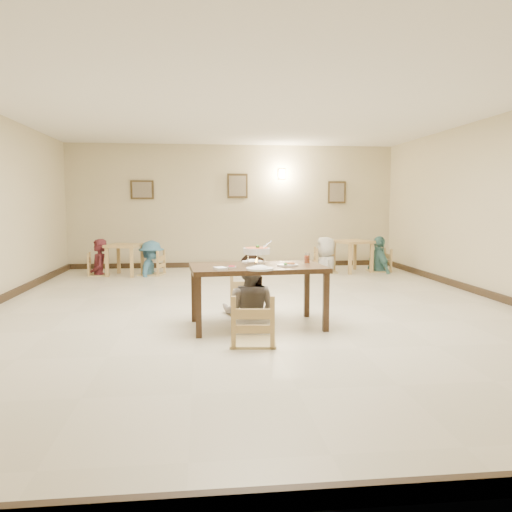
{
  "coord_description": "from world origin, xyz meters",
  "views": [
    {
      "loc": [
        -0.79,
        -7.35,
        1.57
      ],
      "look_at": [
        -0.05,
        -0.59,
        0.85
      ],
      "focal_mm": 35.0,
      "sensor_mm": 36.0,
      "label": 1
    }
  ],
  "objects": [
    {
      "name": "chair_far",
      "position": [
        -0.16,
        -0.3,
        0.51
      ],
      "size": [
        0.48,
        0.48,
        1.03
      ],
      "rotation": [
        0.0,
        0.0,
        -0.01
      ],
      "color": "tan",
      "rests_on": "floor"
    },
    {
      "name": "rice_plate_near",
      "position": [
        -0.11,
        -1.53,
        0.8
      ],
      "size": [
        0.32,
        0.32,
        0.07
      ],
      "color": "white",
      "rests_on": "main_table"
    },
    {
      "name": "bg_chair_lr",
      "position": [
        -1.9,
        3.75,
        0.52
      ],
      "size": [
        0.49,
        0.49,
        1.04
      ],
      "rotation": [
        0.0,
        0.0,
        -1.86
      ],
      "color": "tan",
      "rests_on": "floor"
    },
    {
      "name": "bg_chair_rr",
      "position": [
        3.29,
        3.74,
        0.5
      ],
      "size": [
        0.47,
        0.47,
        1.0
      ],
      "rotation": [
        0.0,
        0.0,
        -1.53
      ],
      "color": "tan",
      "rests_on": "floor"
    },
    {
      "name": "bg_diner_a",
      "position": [
        -3.04,
        3.79,
        0.8
      ],
      "size": [
        0.53,
        0.67,
        1.6
      ],
      "primitive_type": "imported",
      "rotation": [
        0.0,
        0.0,
        4.99
      ],
      "color": "#521C24",
      "rests_on": "floor"
    },
    {
      "name": "picture_a",
      "position": [
        -2.2,
        4.96,
        1.9
      ],
      "size": [
        0.55,
        0.04,
        0.45
      ],
      "color": "#3D2E18",
      "rests_on": "wall_back"
    },
    {
      "name": "wall_front",
      "position": [
        0.0,
        -5.0,
        1.5
      ],
      "size": [
        10.0,
        0.0,
        10.0
      ],
      "primitive_type": "plane",
      "rotation": [
        -1.57,
        0.0,
        0.0
      ],
      "color": "beige",
      "rests_on": "floor"
    },
    {
      "name": "picture_c",
      "position": [
        2.6,
        4.96,
        1.85
      ],
      "size": [
        0.45,
        0.04,
        0.55
      ],
      "color": "#3D2E18",
      "rests_on": "wall_back"
    },
    {
      "name": "bg_table_left",
      "position": [
        -2.47,
        3.74,
        0.55
      ],
      "size": [
        0.85,
        0.85,
        0.69
      ],
      "rotation": [
        0.0,
        0.0,
        -0.28
      ],
      "color": "tan",
      "rests_on": "floor"
    },
    {
      "name": "baseboard_back",
      "position": [
        0.0,
        4.97,
        0.06
      ],
      "size": [
        8.0,
        0.06,
        0.12
      ],
      "primitive_type": "cube",
      "color": "#322416",
      "rests_on": "floor"
    },
    {
      "name": "chair_near",
      "position": [
        -0.23,
        -1.89,
        0.54
      ],
      "size": [
        0.51,
        0.51,
        1.08
      ],
      "rotation": [
        0.0,
        0.0,
        3.03
      ],
      "color": "tan",
      "rests_on": "floor"
    },
    {
      "name": "bg_chair_ll",
      "position": [
        -3.04,
        3.79,
        0.47
      ],
      "size": [
        0.44,
        0.44,
        0.95
      ],
      "rotation": [
        0.0,
        0.0,
        1.68
      ],
      "color": "tan",
      "rests_on": "floor"
    },
    {
      "name": "rice_plate_far",
      "position": [
        -0.12,
        -0.79,
        0.8
      ],
      "size": [
        0.28,
        0.28,
        0.06
      ],
      "color": "white",
      "rests_on": "main_table"
    },
    {
      "name": "fried_plate",
      "position": [
        0.28,
        -1.21,
        0.81
      ],
      "size": [
        0.27,
        0.27,
        0.06
      ],
      "color": "white",
      "rests_on": "main_table"
    },
    {
      "name": "bg_diner_c",
      "position": [
        2.03,
        3.73,
        0.81
      ],
      "size": [
        0.59,
        0.84,
        1.63
      ],
      "primitive_type": "imported",
      "rotation": [
        0.0,
        0.0,
        4.62
      ],
      "color": "silver",
      "rests_on": "floor"
    },
    {
      "name": "ceiling",
      "position": [
        0.0,
        0.0,
        3.0
      ],
      "size": [
        10.0,
        10.0,
        0.0
      ],
      "primitive_type": "plane",
      "color": "white",
      "rests_on": "wall_back"
    },
    {
      "name": "bg_diner_d",
      "position": [
        3.29,
        3.74,
        0.82
      ],
      "size": [
        0.52,
        1.01,
        1.64
      ],
      "primitive_type": "imported",
      "rotation": [
        0.0,
        0.0,
        1.7
      ],
      "color": "teal",
      "rests_on": "floor"
    },
    {
      "name": "chili_dish",
      "position": [
        -0.43,
        -1.3,
        0.8
      ],
      "size": [
        0.11,
        0.11,
        0.02
      ],
      "color": "white",
      "rests_on": "main_table"
    },
    {
      "name": "baseboard_right",
      "position": [
        3.97,
        0.0,
        0.06
      ],
      "size": [
        0.06,
        10.0,
        0.12
      ],
      "primitive_type": "cube",
      "color": "#322416",
      "rests_on": "floor"
    },
    {
      "name": "wall_back",
      "position": [
        0.0,
        5.0,
        1.5
      ],
      "size": [
        10.0,
        0.0,
        10.0
      ],
      "primitive_type": "plane",
      "rotation": [
        1.57,
        0.0,
        0.0
      ],
      "color": "beige",
      "rests_on": "floor"
    },
    {
      "name": "picture_b",
      "position": [
        0.1,
        4.96,
        2.0
      ],
      "size": [
        0.5,
        0.04,
        0.6
      ],
      "color": "#3D2E18",
      "rests_on": "wall_back"
    },
    {
      "name": "baseboard_front",
      "position": [
        0.0,
        -4.97,
        0.06
      ],
      "size": [
        8.0,
        0.06,
        0.12
      ],
      "primitive_type": "cube",
      "color": "#322416",
      "rests_on": "floor"
    },
    {
      "name": "floor",
      "position": [
        0.0,
        0.0,
        0.0
      ],
      "size": [
        10.0,
        10.0,
        0.0
      ],
      "primitive_type": "plane",
      "color": "beige",
      "rests_on": "ground"
    },
    {
      "name": "bg_table_right",
      "position": [
        2.66,
        3.74,
        0.59
      ],
      "size": [
        0.94,
        0.94,
        0.73
      ],
      "rotation": [
        0.0,
        0.0,
        0.36
      ],
      "color": "tan",
      "rests_on": "floor"
    },
    {
      "name": "wall_sconce",
      "position": [
        1.2,
        4.96,
        2.3
      ],
      "size": [
        0.16,
        0.05,
        0.22
      ],
      "primitive_type": "cube",
      "color": "#FFD88C",
      "rests_on": "wall_back"
    },
    {
      "name": "curry_warmer",
      "position": [
        -0.1,
        -1.07,
        0.97
      ],
      "size": [
        0.38,
        0.34,
        0.31
      ],
      "color": "silver",
      "rests_on": "main_table"
    },
    {
      "name": "main_diner",
      "position": [
        -0.13,
        -0.42,
        0.85
      ],
      "size": [
        1.01,
        0.9,
        1.71
      ],
      "primitive_type": "imported",
      "rotation": [
        0.0,
        0.0,
        2.77
      ],
      "color": "gray",
      "rests_on": "floor"
    },
    {
      "name": "drink_glass",
      "position": [
        0.58,
        -0.95,
        0.85
      ],
      "size": [
        0.07,
        0.07,
        0.14
      ],
      "color": "white",
      "rests_on": "main_table"
    },
    {
      "name": "napkin_cutlery",
      "position": [
        -0.57,
        -1.47,
        0.8
      ],
      "size": [
        0.2,
        0.27,
        0.03
      ],
      "color": "white",
      "rests_on": "main_table"
    },
    {
      "name": "main_table",
      "position": [
        -0.09,
        -1.12,
        0.7
      ],
      "size": [
        1.75,
        1.07,
        0.79
      ],
      "rotation": [
        0.0,
        0.0,
        0.08
      ],
      "color": "#3D2817",
      "rests_on": "floor"
    },
    {
      "name": "bg_diner_b",
      "position": [
        -1.9,
        3.75,
        0.76
      ],
      "size": [
        0.7,
        1.05,
        1.52
      ],
      "primitive_type": "imported",
      "rotation": [
        0.0,
        0.0,
        1.43
      ],
      "color": "teal",
      "rests_on": "floor"
    },
    {
      "name": "bg_chair_rl",
      "position": [
        2.03,
        3.73,
        0.53
      ],
      "size": [
        0.5,
        0.5,
        1.07
      ],
      "rotation": [
        0.0,
        0.0,
        1.46
      ],
      "color": "tan",
      "rests_on": "floor"
    },
    {
      "name": "wall_right",
      "position": [
        4.0,
        0.0,
        1.5
      ],
      "size": [
        0.0,
        10.0,
        10.0
      ],
      "primitive_type": "plane",
      "rotation": [
        1.57,
        0.0,
        -1.57
      ],
      "color": "beige",
      "rests_on": "floor"
    }
  ]
}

